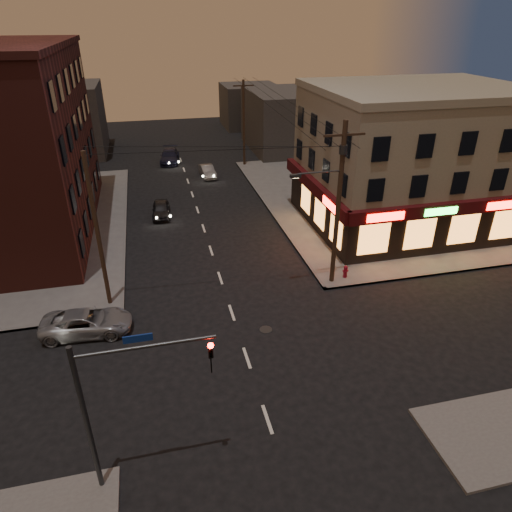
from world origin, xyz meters
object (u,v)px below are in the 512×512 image
object	(u,v)px
sedan_mid	(207,171)
fire_hydrant	(345,271)
sedan_near	(161,209)
sedan_far	(170,156)
suv_cross	(87,323)

from	to	relation	value
sedan_mid	fire_hydrant	distance (m)	23.65
sedan_near	sedan_far	size ratio (longest dim) A/B	0.74
suv_cross	fire_hydrant	bearing A→B (deg)	-78.42
suv_cross	sedan_mid	size ratio (longest dim) A/B	1.30
suv_cross	sedan_mid	bearing A→B (deg)	-17.55
suv_cross	fire_hydrant	distance (m)	15.75
suv_cross	sedan_mid	distance (m)	26.91
sedan_mid	suv_cross	bearing A→B (deg)	-116.75
sedan_near	sedan_far	bearing A→B (deg)	86.90
sedan_mid	sedan_far	bearing A→B (deg)	113.89
sedan_mid	fire_hydrant	xyz separation A→B (m)	(5.62, -22.97, 0.01)
sedan_near	sedan_far	xyz separation A→B (m)	(1.83, 15.97, 0.10)
sedan_near	suv_cross	bearing A→B (deg)	-103.64
suv_cross	sedan_near	xyz separation A→B (m)	(4.71, 15.31, -0.03)
sedan_far	fire_hydrant	bearing A→B (deg)	-65.78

